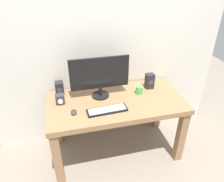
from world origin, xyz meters
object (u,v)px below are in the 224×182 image
object	(u,v)px
mouse	(74,112)
desk	(116,109)
speaker_left	(60,88)
coffee_mug	(139,90)
monitor	(100,75)
speaker_right	(150,81)
audio_controller	(60,99)
keyboard_primary	(107,110)

from	to	relation	value
mouse	desk	bearing A→B (deg)	19.87
speaker_left	coffee_mug	xyz separation A→B (m)	(0.83, -0.20, -0.03)
monitor	mouse	world-z (taller)	monitor
speaker_right	audio_controller	distance (m)	0.99
monitor	coffee_mug	size ratio (longest dim) A/B	7.00
speaker_left	desk	bearing A→B (deg)	-25.86
speaker_left	mouse	bearing A→B (deg)	-74.12
mouse	speaker_right	distance (m)	0.92
desk	monitor	size ratio (longest dim) A/B	2.31
speaker_right	audio_controller	xyz separation A→B (m)	(-0.99, -0.08, -0.04)
keyboard_primary	speaker_right	world-z (taller)	speaker_right
keyboard_primary	coffee_mug	world-z (taller)	coffee_mug
speaker_right	audio_controller	bearing A→B (deg)	-175.28
coffee_mug	desk	bearing A→B (deg)	-165.43
speaker_right	coffee_mug	world-z (taller)	speaker_right
desk	coffee_mug	size ratio (longest dim) A/B	16.16
keyboard_primary	coffee_mug	bearing A→B (deg)	29.61
monitor	speaker_left	distance (m)	0.47
monitor	audio_controller	size ratio (longest dim) A/B	5.99
speaker_left	monitor	bearing A→B (deg)	-18.30
audio_controller	keyboard_primary	bearing A→B (deg)	-29.33
monitor	keyboard_primary	world-z (taller)	monitor
keyboard_primary	speaker_left	xyz separation A→B (m)	(-0.43, 0.43, 0.06)
desk	audio_controller	bearing A→B (deg)	171.65
mouse	keyboard_primary	bearing A→B (deg)	-2.31
desk	keyboard_primary	world-z (taller)	keyboard_primary
monitor	coffee_mug	distance (m)	0.46
keyboard_primary	mouse	xyz separation A→B (m)	(-0.31, 0.04, 0.00)
keyboard_primary	audio_controller	size ratio (longest dim) A/B	3.89
monitor	speaker_left	bearing A→B (deg)	161.70
audio_controller	mouse	bearing A→B (deg)	-60.54
monitor	speaker_right	bearing A→B (deg)	3.26
speaker_right	speaker_left	xyz separation A→B (m)	(-0.99, 0.10, -0.01)
monitor	audio_controller	xyz separation A→B (m)	(-0.42, -0.05, -0.19)
audio_controller	coffee_mug	xyz separation A→B (m)	(0.84, -0.01, -0.01)
desk	monitor	world-z (taller)	monitor
audio_controller	coffee_mug	world-z (taller)	audio_controller
desk	speaker_right	xyz separation A→B (m)	(0.43, 0.16, 0.19)
keyboard_primary	audio_controller	world-z (taller)	audio_controller
desk	keyboard_primary	xyz separation A→B (m)	(-0.13, -0.16, 0.12)
speaker_left	coffee_mug	world-z (taller)	speaker_left
audio_controller	coffee_mug	distance (m)	0.84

